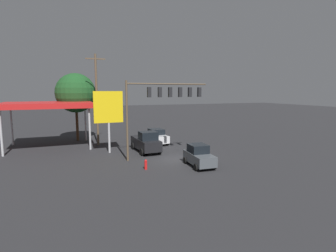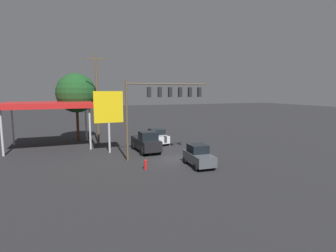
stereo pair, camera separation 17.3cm
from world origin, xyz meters
name	(u,v)px [view 2 (the right image)]	position (x,y,z in m)	size (l,w,h in m)	color
ground_plane	(175,159)	(0.00, 0.00, 0.00)	(200.00, 200.00, 0.00)	#262628
traffic_signal_assembly	(163,98)	(0.92, -1.09, 6.12)	(8.65, 0.43, 7.81)	brown
utility_pole	(97,98)	(6.34, -10.15, 5.96)	(2.40, 0.26, 11.33)	brown
gas_station_canopy	(48,105)	(11.99, -10.75, 5.10)	(10.08, 7.35, 5.47)	red
price_sign	(108,109)	(5.73, -5.19, 4.87)	(3.15, 0.27, 6.80)	#B7B7BC
sedan_waiting	(157,136)	(-0.77, -8.07, 0.95)	(2.29, 4.51, 1.93)	silver
pickup_parked	(146,142)	(1.82, -4.09, 1.11)	(2.40, 5.27, 2.40)	black
hatchback_crossing	(199,156)	(-1.00, 3.12, 0.95)	(2.15, 3.90, 1.97)	#474C51
street_tree	(76,93)	(8.64, -14.18, 6.53)	(5.33, 5.33, 9.21)	#4C331E
fire_hydrant	(145,164)	(3.81, 2.33, 0.44)	(0.24, 0.24, 0.88)	red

